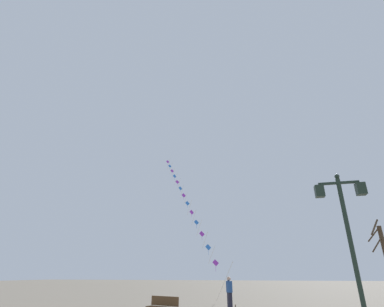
# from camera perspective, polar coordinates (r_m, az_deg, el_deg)

# --- Properties ---
(ground_plane) EXTENTS (160.00, 160.00, 0.00)m
(ground_plane) POSITION_cam_1_polar(r_m,az_deg,el_deg) (21.86, 15.91, -26.99)
(ground_plane) COLOR #756B5B
(twin_lantern_lamp_post) EXTENTS (1.55, 0.28, 4.99)m
(twin_lantern_lamp_post) POSITION_cam_1_polar(r_m,az_deg,el_deg) (10.64, 28.33, -11.52)
(twin_lantern_lamp_post) COLOR #1E2D23
(twin_lantern_lamp_post) RESTS_ON ground_plane
(kite_train) EXTENTS (10.65, 17.42, 17.01)m
(kite_train) POSITION_cam_1_polar(r_m,az_deg,el_deg) (30.30, -1.27, -9.19)
(kite_train) COLOR brown
(kite_train) RESTS_ON ground_plane
(kite_flyer) EXTENTS (0.43, 0.61, 1.71)m
(kite_flyer) POSITION_cam_1_polar(r_m,az_deg,el_deg) (18.30, 7.46, -25.69)
(kite_flyer) COLOR #1E1E2D
(kite_flyer) RESTS_ON ground_plane
(park_bench) EXTENTS (1.65, 0.97, 0.89)m
(park_bench) POSITION_cam_1_polar(r_m,az_deg,el_deg) (14.97, -5.88, -28.15)
(park_bench) COLOR brown
(park_bench) RESTS_ON ground_plane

